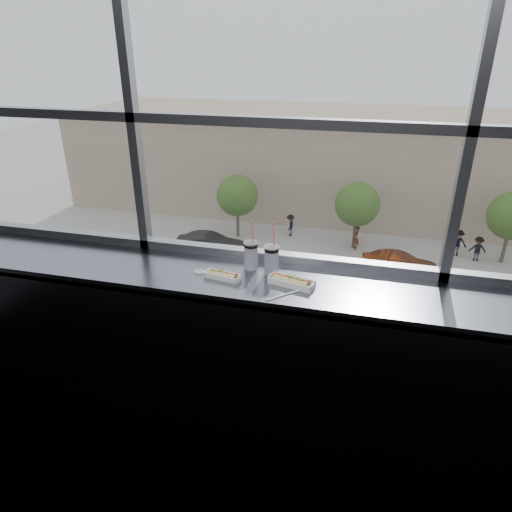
% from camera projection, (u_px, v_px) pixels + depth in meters
% --- Properties ---
extents(wall_back_lower, '(6.00, 0.00, 6.00)m').
position_uv_depth(wall_back_lower, '(282.00, 330.00, 3.28)').
color(wall_back_lower, black).
rests_on(wall_back_lower, ground).
extents(window_glass, '(6.00, 0.00, 6.00)m').
position_uv_depth(window_glass, '(290.00, 67.00, 2.55)').
color(window_glass, silver).
rests_on(window_glass, ground).
extents(window_mullions, '(6.00, 0.08, 2.40)m').
position_uv_depth(window_mullions, '(290.00, 67.00, 2.53)').
color(window_mullions, gray).
rests_on(window_mullions, ground).
extents(counter, '(6.00, 0.55, 0.06)m').
position_uv_depth(counter, '(275.00, 284.00, 2.82)').
color(counter, gray).
rests_on(counter, ground).
extents(counter_fascia, '(6.00, 0.04, 1.04)m').
position_uv_depth(counter_fascia, '(265.00, 378.00, 2.81)').
color(counter_fascia, gray).
rests_on(counter_fascia, ground).
extents(hotdog_tray_left, '(0.24, 0.11, 0.06)m').
position_uv_depth(hotdog_tray_left, '(223.00, 275.00, 2.82)').
color(hotdog_tray_left, white).
rests_on(hotdog_tray_left, counter).
extents(hotdog_tray_right, '(0.30, 0.15, 0.07)m').
position_uv_depth(hotdog_tray_right, '(291.00, 281.00, 2.73)').
color(hotdog_tray_right, white).
rests_on(hotdog_tray_right, counter).
extents(soda_cup_left, '(0.09, 0.09, 0.35)m').
position_uv_depth(soda_cup_left, '(251.00, 254.00, 2.91)').
color(soda_cup_left, white).
rests_on(soda_cup_left, counter).
extents(soda_cup_right, '(0.10, 0.10, 0.36)m').
position_uv_depth(soda_cup_right, '(272.00, 259.00, 2.84)').
color(soda_cup_right, white).
rests_on(soda_cup_right, counter).
extents(loose_straw, '(0.18, 0.18, 0.01)m').
position_uv_depth(loose_straw, '(284.00, 295.00, 2.63)').
color(loose_straw, white).
rests_on(loose_straw, counter).
extents(wrapper, '(0.09, 0.06, 0.02)m').
position_uv_depth(wrapper, '(200.00, 271.00, 2.89)').
color(wrapper, silver).
rests_on(wrapper, counter).
extents(plaza_ground, '(120.00, 120.00, 0.00)m').
position_uv_depth(plaza_ground, '(363.00, 188.00, 46.34)').
color(plaza_ground, '#A8A29B').
rests_on(plaza_ground, ground).
extents(street_asphalt, '(80.00, 10.00, 0.06)m').
position_uv_depth(street_asphalt, '(347.00, 304.00, 25.72)').
color(street_asphalt, black).
rests_on(street_asphalt, plaza_ground).
extents(far_sidewalk, '(80.00, 6.00, 0.04)m').
position_uv_depth(far_sidewalk, '(355.00, 248.00, 32.74)').
color(far_sidewalk, '#A8A29B').
rests_on(far_sidewalk, plaza_ground).
extents(far_building, '(50.00, 14.00, 8.00)m').
position_uv_depth(far_building, '(365.00, 161.00, 39.81)').
color(far_building, tan).
rests_on(far_building, plaza_ground).
extents(car_far_b, '(2.60, 6.18, 2.06)m').
position_uv_depth(car_far_b, '(400.00, 262.00, 28.13)').
color(car_far_b, '#661D01').
rests_on(car_far_b, street_asphalt).
extents(car_near_c, '(2.85, 6.61, 2.19)m').
position_uv_depth(car_near_c, '(303.00, 320.00, 22.16)').
color(car_near_c, '#AD1B08').
rests_on(car_near_c, street_asphalt).
extents(car_far_a, '(3.32, 6.65, 2.14)m').
position_uv_depth(car_far_a, '(210.00, 242.00, 30.89)').
color(car_far_a, black).
rests_on(car_far_a, street_asphalt).
extents(car_near_b, '(3.42, 6.91, 2.22)m').
position_uv_depth(car_near_b, '(170.00, 302.00, 23.71)').
color(car_near_b, black).
rests_on(car_near_b, street_asphalt).
extents(pedestrian_d, '(0.91, 0.68, 2.05)m').
position_uv_depth(pedestrian_d, '(478.00, 246.00, 30.40)').
color(pedestrian_d, '#66605B').
rests_on(pedestrian_d, far_sidewalk).
extents(pedestrian_b, '(0.69, 0.92, 2.06)m').
position_uv_depth(pedestrian_b, '(356.00, 236.00, 32.04)').
color(pedestrian_b, '#66605B').
rests_on(pedestrian_b, far_sidewalk).
extents(pedestrian_a, '(0.67, 0.89, 2.01)m').
position_uv_depth(pedestrian_a, '(290.00, 223.00, 34.35)').
color(pedestrian_a, '#66605B').
rests_on(pedestrian_a, far_sidewalk).
extents(pedestrian_c, '(1.01, 0.76, 2.27)m').
position_uv_depth(pedestrian_c, '(458.00, 240.00, 31.04)').
color(pedestrian_c, '#66605B').
rests_on(pedestrian_c, far_sidewalk).
extents(tree_left, '(3.06, 3.06, 4.78)m').
position_uv_depth(tree_left, '(237.00, 196.00, 33.32)').
color(tree_left, '#47382B').
rests_on(tree_left, far_sidewalk).
extents(tree_center, '(3.10, 3.10, 4.85)m').
position_uv_depth(tree_center, '(357.00, 204.00, 31.38)').
color(tree_center, '#47382B').
rests_on(tree_center, far_sidewalk).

